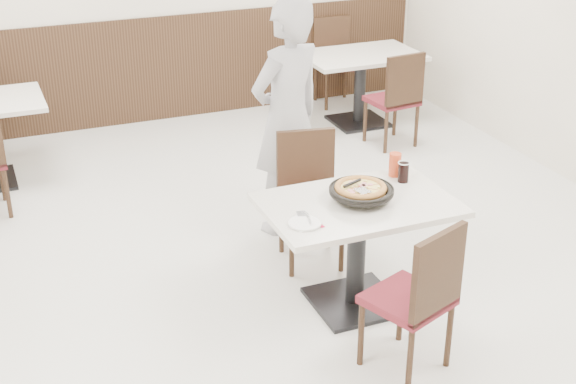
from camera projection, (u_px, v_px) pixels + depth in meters
name	position (u px, v px, depth m)	size (l,w,h in m)	color
floor	(280.00, 272.00, 5.71)	(7.00, 7.00, 0.00)	silver
wainscot_back	(157.00, 69.00, 8.40)	(5.90, 0.03, 1.10)	black
main_table	(356.00, 254.00, 5.18)	(1.20, 0.80, 0.75)	silver
chair_near	(408.00, 296.00, 4.54)	(0.42, 0.42, 0.95)	black
chair_far	(311.00, 202.00, 5.65)	(0.42, 0.42, 0.95)	black
trivet	(359.00, 201.00, 5.00)	(0.11, 0.11, 0.04)	black
pizza_pan	(361.00, 195.00, 5.02)	(0.33, 0.33, 0.01)	black
pizza	(361.00, 190.00, 5.04)	(0.32, 0.32, 0.02)	tan
pizza_server	(362.00, 190.00, 4.96)	(0.08, 0.10, 0.00)	silver
napkin	(305.00, 225.00, 4.74)	(0.15, 0.15, 0.00)	white
side_plate	(305.00, 223.00, 4.74)	(0.20, 0.20, 0.01)	white
fork	(309.00, 218.00, 4.77)	(0.02, 0.16, 0.00)	silver
cola_glass	(403.00, 173.00, 5.28)	(0.07, 0.07, 0.13)	black
red_cup	(395.00, 165.00, 5.36)	(0.08, 0.08, 0.16)	#C43F1D
diner_person	(287.00, 118.00, 5.97)	(0.66, 0.43, 1.81)	#ABAAAF
bg_table_right	(360.00, 89.00, 8.37)	(1.20, 0.80, 0.75)	silver
bg_chair_right_near	(392.00, 98.00, 7.77)	(0.42, 0.42, 0.95)	black
bg_chair_right_far	(337.00, 63.00, 8.90)	(0.42, 0.42, 0.95)	black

